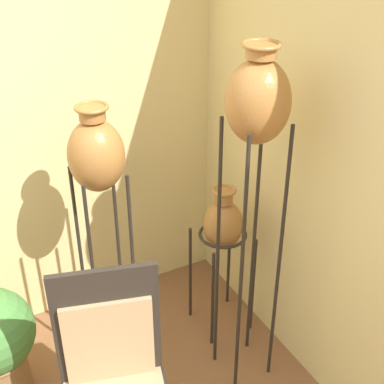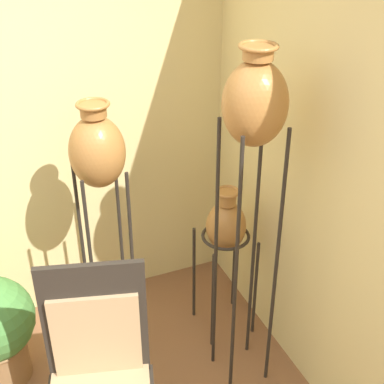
{
  "view_description": "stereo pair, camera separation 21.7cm",
  "coord_description": "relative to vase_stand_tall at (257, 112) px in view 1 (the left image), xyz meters",
  "views": [
    {
      "loc": [
        0.07,
        -1.19,
        2.54
      ],
      "look_at": [
        1.24,
        1.01,
        1.12
      ],
      "focal_mm": 50.0,
      "sensor_mm": 36.0,
      "label": 1
    },
    {
      "loc": [
        0.27,
        -1.28,
        2.54
      ],
      "look_at": [
        1.24,
        1.01,
        1.12
      ],
      "focal_mm": 50.0,
      "sensor_mm": 36.0,
      "label": 2
    }
  ],
  "objects": [
    {
      "name": "vase_stand_medium",
      "position": [
        -0.63,
        0.49,
        -0.32
      ],
      "size": [
        0.29,
        0.29,
        1.62
      ],
      "color": "#28231E",
      "rests_on": "ground_plane"
    },
    {
      "name": "chair",
      "position": [
        -0.89,
        -0.28,
        -1.01
      ],
      "size": [
        0.61,
        0.6,
        1.15
      ],
      "rotation": [
        0.0,
        0.0,
        -0.27
      ],
      "color": "#28231E",
      "rests_on": "ground_plane"
    },
    {
      "name": "vase_stand_tall",
      "position": [
        0.0,
        0.0,
        0.0
      ],
      "size": [
        0.3,
        0.3,
        1.96
      ],
      "color": "#28231E",
      "rests_on": "ground_plane"
    },
    {
      "name": "vase_stand_short",
      "position": [
        0.08,
        0.39,
        -0.88
      ],
      "size": [
        0.31,
        0.31,
        1.02
      ],
      "color": "#28231E",
      "rests_on": "ground_plane"
    }
  ]
}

